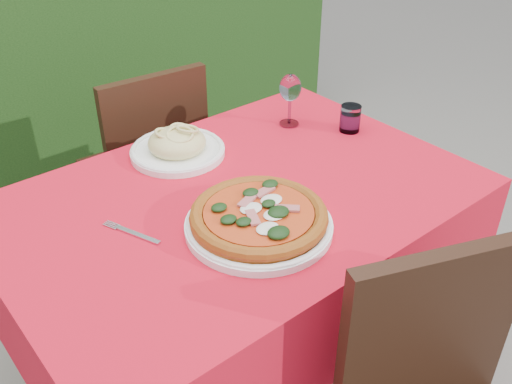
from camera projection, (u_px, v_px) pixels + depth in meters
ground at (242, 377)px, 1.93m from camera, size 60.00×60.00×0.00m
hedge at (14, 7)px, 2.43m from camera, size 3.20×0.55×1.78m
dining_table at (239, 238)px, 1.61m from camera, size 1.26×0.86×0.75m
chair_far at (150, 161)px, 2.16m from camera, size 0.42×0.42×0.87m
pizza_plate at (259, 219)px, 1.37m from camera, size 0.36×0.36×0.07m
pasta_plate at (177, 146)px, 1.68m from camera, size 0.28×0.28×0.08m
water_glass at (350, 120)px, 1.81m from camera, size 0.06×0.06×0.09m
wine_glass at (290, 90)px, 1.80m from camera, size 0.07×0.07×0.17m
fork at (137, 235)px, 1.37m from camera, size 0.08×0.18×0.00m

